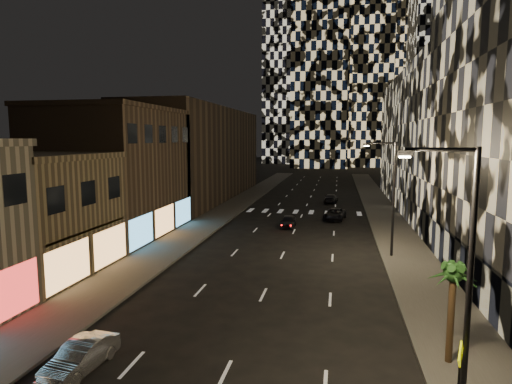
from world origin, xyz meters
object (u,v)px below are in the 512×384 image
at_px(car_dark_rightlane, 335,214).
at_px(car_dark_oncoming, 331,198).
at_px(car_dark_midlane, 288,221).
at_px(streetlight_far, 391,191).
at_px(streetlight_near, 463,264).
at_px(car_silver_parked, 81,357).
at_px(palm_tree, 453,280).
at_px(ped_sign, 460,367).

bearing_deg(car_dark_rightlane, car_dark_oncoming, 100.63).
bearing_deg(car_dark_midlane, streetlight_far, -48.11).
relative_size(car_dark_midlane, car_dark_oncoming, 0.85).
bearing_deg(car_dark_oncoming, streetlight_far, 104.58).
distance_m(car_dark_oncoming, car_dark_rightlane, 13.56).
distance_m(streetlight_near, car_silver_parked, 14.93).
height_order(car_silver_parked, palm_tree, palm_tree).
xyz_separation_m(car_dark_oncoming, car_dark_rightlane, (0.66, -13.54, 0.01)).
distance_m(car_silver_parked, ped_sign, 14.19).
bearing_deg(streetlight_near, car_dark_oncoming, 95.86).
distance_m(car_dark_rightlane, palm_tree, 32.33).
xyz_separation_m(streetlight_far, ped_sign, (-0.06, -20.55, -3.28)).
bearing_deg(car_silver_parked, car_dark_rightlane, 79.75).
bearing_deg(car_dark_rightlane, palm_tree, -73.23).
relative_size(streetlight_near, ped_sign, 3.19).
relative_size(streetlight_far, car_dark_rightlane, 1.93).
bearing_deg(car_dark_midlane, palm_tree, -70.14).
relative_size(car_silver_parked, car_dark_oncoming, 0.84).
distance_m(car_dark_midlane, ped_sign, 31.99).
xyz_separation_m(car_silver_parked, ped_sign, (14.10, -0.72, 1.47)).
distance_m(car_silver_parked, car_dark_rightlane, 36.48).
relative_size(streetlight_near, car_silver_parked, 2.44).
relative_size(car_silver_parked, car_dark_midlane, 0.99).
bearing_deg(car_dark_midlane, ped_sign, -73.85).
distance_m(car_dark_rightlane, ped_sign, 36.15).
xyz_separation_m(streetlight_far, car_dark_rightlane, (-4.35, 15.31, -4.70)).
height_order(car_dark_oncoming, car_dark_rightlane, car_dark_rightlane).
bearing_deg(car_dark_rightlane, ped_sign, -75.33).
height_order(car_silver_parked, car_dark_midlane, car_dark_midlane).
relative_size(car_dark_rightlane, palm_tree, 1.10).
bearing_deg(palm_tree, car_dark_oncoming, 97.12).
relative_size(car_dark_midlane, ped_sign, 1.32).
distance_m(streetlight_far, palm_tree, 16.58).
bearing_deg(palm_tree, car_silver_parked, -167.27).
height_order(streetlight_near, car_silver_parked, streetlight_near).
height_order(car_silver_parked, car_dark_oncoming, car_dark_oncoming).
bearing_deg(streetlight_near, palm_tree, 79.60).
relative_size(car_dark_oncoming, car_dark_rightlane, 0.94).
bearing_deg(streetlight_near, car_silver_parked, 179.31).
distance_m(streetlight_near, car_dark_rightlane, 35.89).
relative_size(streetlight_far, palm_tree, 2.11).
bearing_deg(ped_sign, car_dark_midlane, 128.12).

